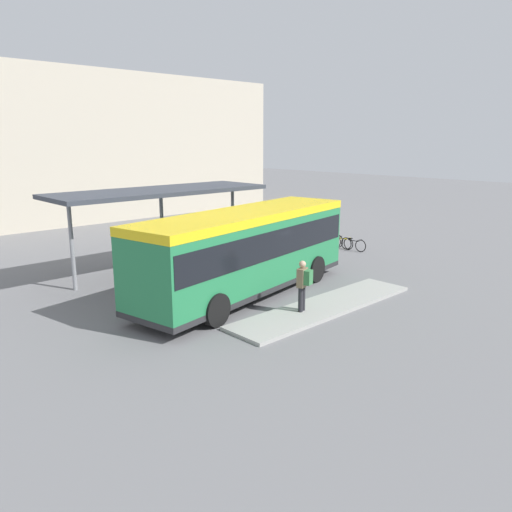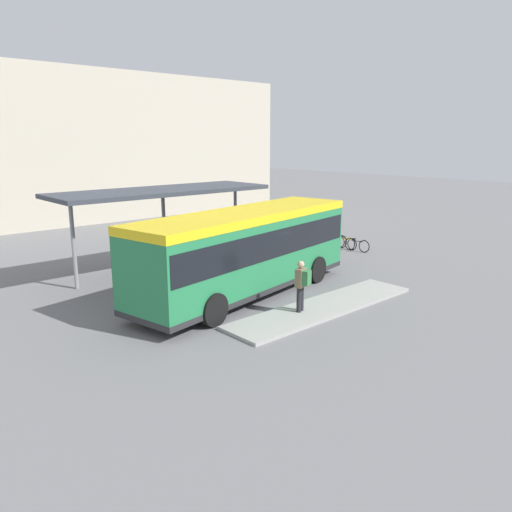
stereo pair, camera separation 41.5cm
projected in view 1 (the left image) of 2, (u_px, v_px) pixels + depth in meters
name	position (u px, v px, depth m)	size (l,w,h in m)	color
ground_plane	(246.00, 295.00, 19.02)	(120.00, 120.00, 0.00)	slate
curb_island	(325.00, 306.00, 17.55)	(8.05, 1.80, 0.12)	#9E9E99
city_bus	(246.00, 247.00, 18.60)	(10.48, 4.36, 3.23)	#237A47
pedestrian_waiting	(303.00, 283.00, 16.67)	(0.49, 0.53, 1.75)	#232328
bicycle_black	(353.00, 244.00, 26.53)	(0.48, 1.56, 0.67)	black
bicycle_yellow	(342.00, 242.00, 27.13)	(0.48, 1.52, 0.66)	black
bicycle_red	(332.00, 239.00, 27.71)	(0.48, 1.68, 0.72)	black
bicycle_white	(321.00, 238.00, 28.29)	(0.48, 1.63, 0.71)	black
station_shelter	(161.00, 193.00, 21.61)	(9.64, 3.22, 3.69)	#383D47
potted_planter_near_shelter	(225.00, 265.00, 21.23)	(0.71, 0.71, 1.13)	slate
potted_planter_far_side	(158.00, 274.00, 19.52)	(0.83, 0.83, 1.26)	slate
station_building	(70.00, 146.00, 39.70)	(29.32, 13.96, 10.49)	#BCB29E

